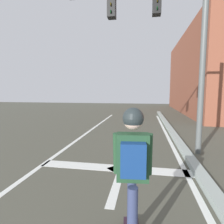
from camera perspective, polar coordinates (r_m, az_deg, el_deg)
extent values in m
cube|color=silver|center=(5.06, -20.78, -15.07)|extent=(0.12, 20.00, 0.01)
cube|color=silver|center=(4.52, 22.30, -17.80)|extent=(0.12, 20.00, 0.01)
cube|color=silver|center=(4.60, 0.62, -16.88)|extent=(3.57, 0.40, 0.01)
cube|color=silver|center=(3.83, 1.26, -21.96)|extent=(0.16, 1.40, 0.01)
cube|color=silver|center=(4.59, 2.94, -16.97)|extent=(0.71, 0.71, 0.01)
cube|color=#96A29C|center=(4.56, 25.55, -16.85)|extent=(0.24, 24.00, 0.14)
cylinder|color=navy|center=(2.57, 6.06, -25.75)|extent=(0.11, 0.11, 0.75)
cylinder|color=navy|center=(2.28, 6.32, -30.48)|extent=(0.11, 0.11, 0.75)
cube|color=#204329|center=(2.13, 6.39, -13.58)|extent=(0.37, 0.21, 0.53)
cylinder|color=#204329|center=(2.15, 1.32, -12.65)|extent=(0.07, 0.12, 0.49)
cylinder|color=#204329|center=(2.16, 11.40, -12.66)|extent=(0.07, 0.11, 0.48)
sphere|color=beige|center=(2.03, 6.53, -2.61)|extent=(0.21, 0.21, 0.21)
sphere|color=#252D2F|center=(2.02, 6.54, -1.88)|extent=(0.23, 0.23, 0.23)
cube|color=navy|center=(1.99, 6.53, -14.41)|extent=(0.27, 0.16, 0.36)
cylinder|color=#525857|center=(5.94, 26.13, 12.85)|extent=(0.16, 0.16, 5.11)
cube|color=black|center=(6.20, 13.66, 29.81)|extent=(0.24, 0.28, 0.64)
cylinder|color=#3C3106|center=(6.06, 13.77, 30.38)|extent=(0.02, 0.10, 0.10)
cylinder|color=black|center=(5.98, 13.71, 28.63)|extent=(0.02, 0.10, 0.10)
cube|color=black|center=(6.27, -0.10, 29.69)|extent=(0.24, 0.28, 0.64)
cylinder|color=#3C3106|center=(6.14, -0.38, 30.23)|extent=(0.02, 0.10, 0.10)
cylinder|color=black|center=(6.06, -0.38, 28.50)|extent=(0.02, 0.10, 0.10)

